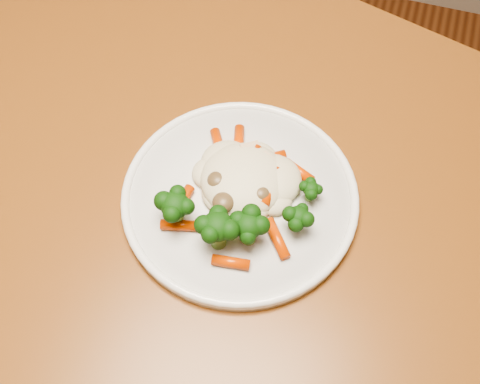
{
  "coord_description": "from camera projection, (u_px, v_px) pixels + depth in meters",
  "views": [
    {
      "loc": [
        -0.09,
        -0.15,
        1.35
      ],
      "look_at": [
        -0.19,
        0.19,
        0.77
      ],
      "focal_mm": 45.0,
      "sensor_mm": 36.0,
      "label": 1
    }
  ],
  "objects": [
    {
      "name": "dining_table",
      "position": [
        222.0,
        256.0,
        0.76
      ],
      "size": [
        1.41,
        1.14,
        0.75
      ],
      "rotation": [
        0.0,
        0.0,
        -0.29
      ],
      "color": "brown",
      "rests_on": "ground"
    },
    {
      "name": "plate",
      "position": [
        240.0,
        198.0,
        0.69
      ],
      "size": [
        0.27,
        0.27,
        0.01
      ],
      "primitive_type": "cylinder",
      "color": "white",
      "rests_on": "dining_table"
    },
    {
      "name": "meal",
      "position": [
        237.0,
        195.0,
        0.66
      ],
      "size": [
        0.17,
        0.18,
        0.05
      ],
      "color": "beige",
      "rests_on": "plate"
    }
  ]
}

